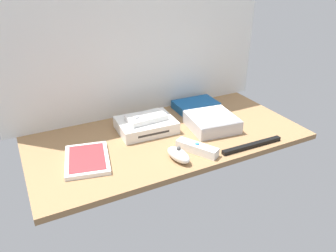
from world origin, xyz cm
name	(u,v)px	position (x,y,z in cm)	size (l,w,h in cm)	color
ground_plane	(168,138)	(0.00, 0.00, -1.00)	(100.00, 48.00, 2.00)	#936D47
back_wall	(139,35)	(0.00, 24.60, 32.00)	(110.00, 1.20, 64.00)	white
game_console	(146,125)	(-5.42, 7.68, 2.20)	(21.71, 17.23, 4.40)	white
mini_computer	(212,122)	(17.79, -2.06, 2.64)	(18.87, 18.87, 5.30)	silver
game_case	(87,159)	(-31.00, -3.58, 0.76)	(17.45, 21.53, 1.56)	white
network_router	(196,105)	(21.62, 15.96, 1.70)	(18.37, 12.80, 3.40)	#145193
remote_wand	(197,148)	(3.42, -14.71, 1.51)	(10.33, 14.69, 3.40)	white
remote_nunchuk	(178,155)	(-4.53, -16.28, 2.04)	(6.18, 10.64, 5.10)	white
remote_classic_pad	(146,118)	(-5.35, 7.34, 5.41)	(14.84, 8.81, 2.40)	white
sensor_bar	(252,145)	(22.15, -20.56, 0.70)	(24.00, 1.80, 1.40)	black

